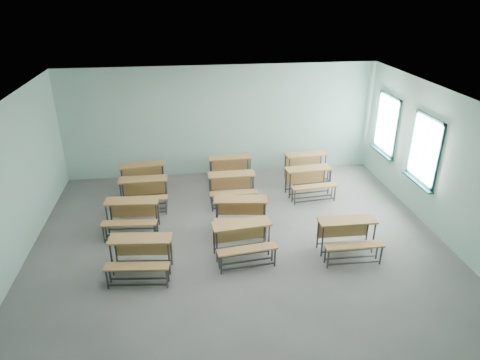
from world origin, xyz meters
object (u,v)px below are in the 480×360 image
at_px(desk_unit_r0c0, 140,252).
at_px(desk_unit_r0c1, 243,236).
at_px(desk_unit_r0c2, 348,233).
at_px(desk_unit_r2c1, 232,184).
at_px(desk_unit_r2c0, 144,189).
at_px(desk_unit_r1c0, 132,212).
at_px(desk_unit_r3c2, 307,163).
at_px(desk_unit_r1c1, 241,210).
at_px(desk_unit_r2c2, 309,178).
at_px(desk_unit_r3c1, 231,166).
at_px(desk_unit_r3c0, 143,174).

relative_size(desk_unit_r0c0, desk_unit_r0c1, 1.00).
xyz_separation_m(desk_unit_r0c2, desk_unit_r2c1, (-2.12, 2.68, 0.00)).
bearing_deg(desk_unit_r2c1, desk_unit_r2c0, 179.58).
relative_size(desk_unit_r0c2, desk_unit_r2c1, 1.00).
bearing_deg(desk_unit_r1c0, desk_unit_r0c0, -74.49).
bearing_deg(desk_unit_r0c0, desk_unit_r0c2, 8.09).
bearing_deg(desk_unit_r3c2, desk_unit_r1c1, -137.33).
distance_m(desk_unit_r0c0, desk_unit_r1c1, 2.56).
xyz_separation_m(desk_unit_r0c0, desk_unit_r1c0, (-0.31, 1.63, 0.00)).
xyz_separation_m(desk_unit_r1c1, desk_unit_r2c2, (2.05, 1.52, 0.00)).
height_order(desk_unit_r0c2, desk_unit_r2c1, same).
distance_m(desk_unit_r0c0, desk_unit_r0c2, 4.24).
xyz_separation_m(desk_unit_r2c1, desk_unit_r2c2, (2.09, 0.09, 0.00)).
bearing_deg(desk_unit_r0c0, desk_unit_r0c1, 14.19).
distance_m(desk_unit_r0c1, desk_unit_r0c2, 2.20).
xyz_separation_m(desk_unit_r2c0, desk_unit_r2c2, (4.33, 0.10, 0.00)).
bearing_deg(desk_unit_r2c2, desk_unit_r3c1, 146.31).
height_order(desk_unit_r0c1, desk_unit_r1c1, same).
height_order(desk_unit_r2c2, desk_unit_r3c1, same).
height_order(desk_unit_r1c0, desk_unit_r3c1, same).
distance_m(desk_unit_r0c0, desk_unit_r1c0, 1.66).
height_order(desk_unit_r0c0, desk_unit_r3c2, same).
bearing_deg(desk_unit_r2c2, desk_unit_r3c0, 163.93).
bearing_deg(desk_unit_r3c0, desk_unit_r0c2, -46.27).
bearing_deg(desk_unit_r1c1, desk_unit_r2c0, 155.99).
xyz_separation_m(desk_unit_r0c1, desk_unit_r3c0, (-2.26, 3.48, 0.00)).
height_order(desk_unit_r1c0, desk_unit_r2c0, same).
height_order(desk_unit_r2c2, desk_unit_r3c0, same).
bearing_deg(desk_unit_r0c0, desk_unit_r1c0, 107.10).
height_order(desk_unit_r2c1, desk_unit_r3c1, same).
distance_m(desk_unit_r1c0, desk_unit_r3c1, 3.46).
bearing_deg(desk_unit_r3c2, desk_unit_r2c1, -159.62).
relative_size(desk_unit_r1c0, desk_unit_r3c2, 0.99).
bearing_deg(desk_unit_r2c2, desk_unit_r1c0, -169.31).
height_order(desk_unit_r0c2, desk_unit_r3c1, same).
bearing_deg(desk_unit_r3c2, desk_unit_r3c0, 176.52).
xyz_separation_m(desk_unit_r2c0, desk_unit_r2c1, (2.25, 0.01, 0.00)).
bearing_deg(desk_unit_r0c1, desk_unit_r2c0, 124.60).
bearing_deg(desk_unit_r2c2, desk_unit_r0c2, -94.36).
height_order(desk_unit_r3c1, desk_unit_r3c2, same).
height_order(desk_unit_r1c1, desk_unit_r3c1, same).
xyz_separation_m(desk_unit_r1c0, desk_unit_r2c0, (0.18, 1.16, 0.00)).
relative_size(desk_unit_r0c1, desk_unit_r2c2, 1.01).
relative_size(desk_unit_r2c2, desk_unit_r3c0, 0.98).
bearing_deg(desk_unit_r3c1, desk_unit_r2c0, -154.59).
bearing_deg(desk_unit_r2c0, desk_unit_r3c0, 95.52).
height_order(desk_unit_r2c0, desk_unit_r3c2, same).
distance_m(desk_unit_r1c1, desk_unit_r2c1, 1.43).
height_order(desk_unit_r0c2, desk_unit_r3c0, same).
relative_size(desk_unit_r1c1, desk_unit_r2c2, 1.03).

